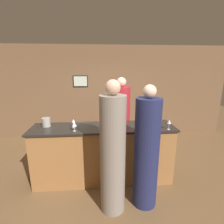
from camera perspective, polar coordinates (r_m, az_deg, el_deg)
ground_plane at (r=3.75m, az=-2.64°, el=-20.82°), size 14.00×14.00×0.00m
back_wall at (r=5.47m, az=-3.83°, el=6.43°), size 8.00×0.08×2.80m
bar_counter at (r=3.46m, az=-2.75°, el=-13.36°), size 2.65×0.66×1.10m
bartender at (r=4.01m, az=2.91°, el=-3.86°), size 0.40×0.40×1.95m
guest_0 at (r=2.79m, az=11.15°, el=-12.93°), size 0.38×0.38×1.93m
guest_1 at (r=2.61m, az=0.25°, el=-13.60°), size 0.37×0.37×2.01m
wine_bottle_0 at (r=3.09m, az=11.94°, el=-3.81°), size 0.08×0.08×0.30m
ice_bucket at (r=3.45m, az=-20.70°, el=-3.14°), size 0.15×0.15×0.16m
wine_glass_0 at (r=3.21m, az=18.16°, el=-3.12°), size 0.07×0.07×0.18m
wine_glass_1 at (r=3.08m, az=0.91°, el=-3.11°), size 0.08×0.08×0.18m
wine_glass_2 at (r=3.21m, az=-12.48°, el=-2.98°), size 0.06×0.06×0.16m
wine_glass_3 at (r=3.05m, az=-12.26°, el=-3.87°), size 0.08×0.08×0.17m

